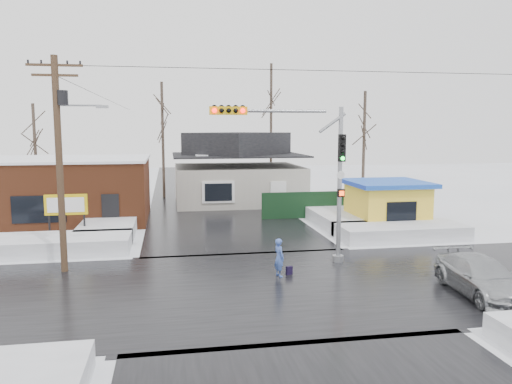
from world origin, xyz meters
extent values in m
plane|color=white|center=(0.00, 0.00, 0.00)|extent=(120.00, 120.00, 0.00)
cube|color=black|center=(0.00, 0.00, 0.01)|extent=(10.00, 120.00, 0.02)
cube|color=black|center=(0.00, 0.00, 0.01)|extent=(120.00, 10.00, 0.02)
cube|color=white|center=(-9.00, 7.00, 0.40)|extent=(7.00, 3.00, 0.80)
cube|color=white|center=(9.00, 7.00, 0.40)|extent=(7.00, 3.00, 0.80)
cube|color=white|center=(-7.00, 12.00, 0.40)|extent=(3.00, 8.00, 0.80)
cube|color=white|center=(7.00, 12.00, 0.40)|extent=(3.00, 8.00, 0.80)
cylinder|color=gray|center=(4.00, 3.00, 3.50)|extent=(0.20, 0.20, 7.00)
cylinder|color=gray|center=(4.00, 3.00, 0.15)|extent=(0.50, 0.50, 0.30)
cylinder|color=gray|center=(1.00, 3.00, 6.80)|extent=(4.60, 0.14, 0.14)
cube|color=gold|center=(-1.00, 3.00, 6.80)|extent=(1.60, 0.28, 0.35)
sphere|color=#FF0C0C|center=(-1.60, 2.84, 6.80)|extent=(0.20, 0.20, 0.20)
sphere|color=#FF0C0C|center=(-0.40, 2.84, 6.80)|extent=(0.20, 0.20, 0.20)
cube|color=black|center=(4.00, 2.80, 5.20)|extent=(0.30, 0.22, 1.20)
sphere|color=#0CE533|center=(4.00, 2.66, 4.75)|extent=(0.18, 0.18, 0.18)
cube|color=black|center=(4.00, 2.80, 3.20)|extent=(0.30, 0.20, 0.35)
cylinder|color=#382619|center=(-8.00, 3.50, 4.50)|extent=(0.28, 0.28, 9.00)
cube|color=#382619|center=(-8.00, 3.50, 8.60)|extent=(2.20, 0.10, 0.10)
cube|color=#382619|center=(-8.00, 3.50, 8.20)|extent=(1.80, 0.10, 0.10)
cylinder|color=black|center=(-7.75, 3.50, 7.30)|extent=(0.44, 0.44, 0.60)
cylinder|color=gray|center=(-7.10, 3.50, 7.00)|extent=(1.80, 0.08, 0.08)
cube|color=gray|center=(-6.20, 3.50, 6.95)|extent=(0.50, 0.22, 0.12)
cube|color=brown|center=(-11.00, 16.00, 2.00)|extent=(12.00, 8.00, 4.00)
cube|color=white|center=(-11.00, 16.00, 4.05)|extent=(12.20, 8.20, 0.15)
cube|color=black|center=(-11.00, 11.98, 1.40)|extent=(3.00, 0.08, 1.60)
cube|color=black|center=(-7.00, 11.98, 1.10)|extent=(1.00, 0.08, 2.20)
cylinder|color=black|center=(-9.90, 9.50, 0.90)|extent=(0.10, 0.10, 1.80)
cylinder|color=black|center=(-8.10, 9.50, 0.90)|extent=(0.10, 0.10, 1.80)
cube|color=gold|center=(-9.00, 9.50, 2.00)|extent=(2.20, 0.18, 1.10)
cube|color=white|center=(-9.00, 9.39, 2.00)|extent=(1.90, 0.02, 0.80)
cube|color=#B4ADA2|center=(2.00, 22.00, 1.50)|extent=(10.00, 8.00, 3.00)
cube|color=black|center=(2.00, 22.00, 3.90)|extent=(10.40, 8.40, 0.12)
pyramid|color=black|center=(2.00, 22.00, 4.86)|extent=(9.00, 7.00, 1.80)
cube|color=brown|center=(5.20, 23.00, 4.90)|extent=(0.70, 0.70, 1.40)
cube|color=white|center=(0.00, 17.95, 1.40)|extent=(2.40, 0.12, 1.60)
cube|color=yellow|center=(9.50, 10.00, 1.30)|extent=(4.00, 4.00, 2.60)
cube|color=#1B31D1|center=(9.50, 10.00, 2.75)|extent=(4.60, 4.60, 0.25)
cube|color=black|center=(9.50, 7.97, 1.30)|extent=(1.80, 0.06, 1.20)
cube|color=black|center=(6.50, 14.00, 0.90)|extent=(8.00, 0.12, 1.80)
cylinder|color=#332821|center=(-4.00, 26.00, 5.00)|extent=(0.24, 0.24, 10.00)
cylinder|color=#332821|center=(6.00, 28.00, 6.00)|extent=(0.24, 0.24, 12.00)
cylinder|color=#332821|center=(12.00, 20.00, 4.50)|extent=(0.24, 0.24, 9.00)
cylinder|color=#332821|center=(-14.00, 24.00, 4.00)|extent=(0.24, 0.24, 8.00)
imported|color=#4161B8|center=(0.84, 1.21, 0.79)|extent=(0.53, 0.66, 1.58)
imported|color=#A8ACB0|center=(7.60, -2.28, 0.67)|extent=(2.19, 4.76, 1.35)
cube|color=black|center=(1.31, 1.36, 0.17)|extent=(0.30, 0.22, 0.35)
camera|label=1|loc=(-3.52, -18.22, 6.08)|focal=35.00mm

